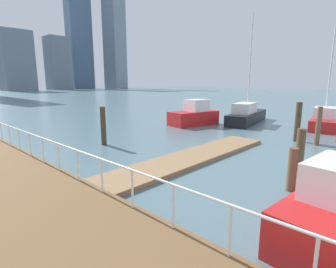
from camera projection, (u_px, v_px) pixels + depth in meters
ground_plane at (49, 137)px, 17.99m from camera, size 300.00×300.00×0.00m
floating_dock at (189, 158)px, 12.58m from camera, size 11.64×2.00×0.18m
boardwalk_railing at (101, 166)px, 7.79m from camera, size 0.06×26.20×1.08m
dock_piling_0 at (300, 150)px, 10.95m from camera, size 0.35×0.35×1.80m
dock_piling_1 at (292, 170)px, 8.89m from camera, size 0.31×0.31×1.52m
dock_piling_2 at (103, 126)px, 15.48m from camera, size 0.32×0.32×2.29m
dock_piling_3 at (318, 126)px, 15.31m from camera, size 0.28×0.28×2.31m
dock_piling_5 at (298, 122)px, 16.40m from camera, size 0.36×0.36×2.48m
moored_boat_1 at (194, 115)px, 22.91m from camera, size 4.68×2.82×2.21m
moored_boat_4 at (325, 120)px, 20.90m from camera, size 5.59×2.89×7.85m
moored_boat_5 at (247, 115)px, 23.91m from camera, size 7.53×3.23×9.60m
skyline_tower_4 at (16, 61)px, 114.35m from camera, size 12.73×14.24×25.52m
skyline_tower_5 at (58, 64)px, 134.44m from camera, size 10.84×10.03×26.37m
skyline_tower_6 at (79, 38)px, 148.95m from camera, size 13.15×9.58×57.18m
skyline_tower_7 at (115, 42)px, 153.62m from camera, size 9.69×11.51×54.24m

